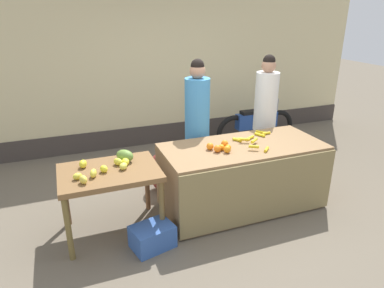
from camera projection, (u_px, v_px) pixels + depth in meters
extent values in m
plane|color=#665B4C|center=(213.00, 210.00, 4.53)|extent=(24.00, 24.00, 0.00)
cube|color=beige|center=(154.00, 61.00, 6.32)|extent=(8.47, 0.20, 3.09)
cube|color=#3F3833|center=(158.00, 134.00, 6.73)|extent=(8.47, 0.04, 0.36)
cube|color=olive|center=(242.00, 176.00, 4.51)|extent=(2.04, 0.91, 0.85)
cube|color=olive|center=(261.00, 193.00, 4.10)|extent=(2.04, 0.03, 0.79)
cube|color=brown|center=(109.00, 173.00, 3.83)|extent=(1.08, 0.77, 0.06)
cylinder|color=brown|center=(68.00, 229.00, 3.52)|extent=(0.06, 0.06, 0.73)
cylinder|color=brown|center=(162.00, 210.00, 3.84)|extent=(0.06, 0.06, 0.73)
cylinder|color=brown|center=(66.00, 198.00, 4.10)|extent=(0.06, 0.06, 0.73)
cylinder|color=brown|center=(147.00, 184.00, 4.43)|extent=(0.06, 0.06, 0.73)
cylinder|color=yellow|center=(261.00, 132.00, 4.75)|extent=(0.12, 0.13, 0.04)
cylinder|color=gold|center=(237.00, 140.00, 4.48)|extent=(0.09, 0.13, 0.04)
cylinder|color=gold|center=(250.00, 138.00, 4.54)|extent=(0.15, 0.11, 0.04)
cylinder|color=gold|center=(238.00, 139.00, 4.50)|extent=(0.13, 0.07, 0.04)
cylinder|color=yellow|center=(260.00, 135.00, 4.65)|extent=(0.10, 0.15, 0.04)
cylinder|color=gold|center=(266.00, 133.00, 4.71)|extent=(0.12, 0.04, 0.04)
cylinder|color=gold|center=(266.00, 149.00, 4.17)|extent=(0.12, 0.12, 0.04)
cylinder|color=yellow|center=(254.00, 141.00, 4.37)|extent=(0.14, 0.11, 0.04)
cylinder|color=gold|center=(254.00, 147.00, 4.17)|extent=(0.12, 0.10, 0.04)
cylinder|color=yellow|center=(245.00, 139.00, 4.40)|extent=(0.13, 0.08, 0.04)
sphere|color=orange|center=(222.00, 147.00, 4.18)|extent=(0.07, 0.07, 0.07)
sphere|color=orange|center=(210.00, 146.00, 4.20)|extent=(0.09, 0.09, 0.09)
sphere|color=orange|center=(225.00, 144.00, 4.28)|extent=(0.09, 0.09, 0.09)
sphere|color=orange|center=(227.00, 149.00, 4.11)|extent=(0.09, 0.09, 0.09)
sphere|color=orange|center=(228.00, 147.00, 4.19)|extent=(0.07, 0.07, 0.07)
sphere|color=orange|center=(218.00, 149.00, 4.13)|extent=(0.09, 0.09, 0.09)
ellipsoid|color=yellow|center=(83.00, 164.00, 3.86)|extent=(0.11, 0.14, 0.09)
ellipsoid|color=yellow|center=(104.00, 169.00, 3.75)|extent=(0.11, 0.12, 0.08)
ellipsoid|color=#D8D149|center=(123.00, 166.00, 3.82)|extent=(0.13, 0.14, 0.08)
ellipsoid|color=yellow|center=(93.00, 173.00, 3.65)|extent=(0.10, 0.13, 0.09)
ellipsoid|color=#E2CC47|center=(83.00, 180.00, 3.51)|extent=(0.10, 0.12, 0.09)
ellipsoid|color=yellow|center=(118.00, 162.00, 3.92)|extent=(0.13, 0.14, 0.08)
ellipsoid|color=yellow|center=(77.00, 176.00, 3.60)|extent=(0.11, 0.10, 0.07)
ellipsoid|color=yellow|center=(125.00, 162.00, 3.93)|extent=(0.09, 0.12, 0.08)
ellipsoid|color=olive|center=(125.00, 156.00, 4.01)|extent=(0.25, 0.26, 0.14)
cylinder|color=#33333D|center=(197.00, 163.00, 5.03)|extent=(0.29, 0.29, 0.71)
cylinder|color=#3F8CCC|center=(197.00, 110.00, 4.74)|extent=(0.34, 0.34, 0.87)
sphere|color=tan|center=(197.00, 71.00, 4.55)|extent=(0.21, 0.21, 0.21)
sphere|color=black|center=(197.00, 66.00, 4.52)|extent=(0.18, 0.18, 0.18)
cylinder|color=#33333D|center=(262.00, 150.00, 5.49)|extent=(0.29, 0.29, 0.71)
cylinder|color=white|center=(266.00, 101.00, 5.20)|extent=(0.34, 0.34, 0.87)
sphere|color=tan|center=(269.00, 66.00, 5.00)|extent=(0.21, 0.21, 0.21)
sphere|color=black|center=(269.00, 61.00, 4.98)|extent=(0.18, 0.18, 0.18)
torus|color=black|center=(277.00, 127.00, 6.67)|extent=(0.65, 0.09, 0.65)
torus|color=black|center=(233.00, 132.00, 6.36)|extent=(0.65, 0.09, 0.65)
cube|color=navy|center=(256.00, 120.00, 6.45)|extent=(0.80, 0.18, 0.28)
cube|color=black|center=(252.00, 112.00, 6.36)|extent=(0.44, 0.16, 0.08)
cylinder|color=gray|center=(277.00, 109.00, 6.53)|extent=(0.04, 0.04, 0.40)
cube|color=#3359A5|center=(152.00, 237.00, 3.79)|extent=(0.50, 0.42, 0.26)
ellipsoid|color=maroon|center=(161.00, 172.00, 4.92)|extent=(0.44, 0.46, 0.57)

